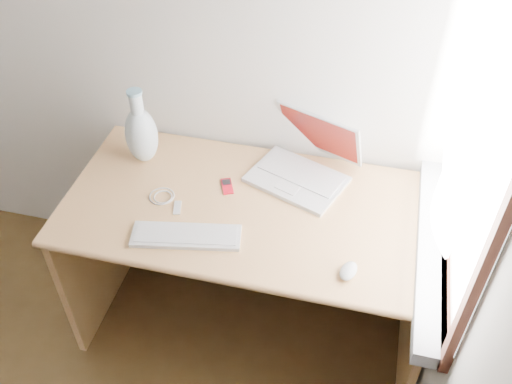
% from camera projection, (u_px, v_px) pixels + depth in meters
% --- Properties ---
extents(back_wall, '(3.50, 0.04, 2.60)m').
position_uv_depth(back_wall, '(35.00, 9.00, 2.32)').
color(back_wall, silver).
rests_on(back_wall, floor).
extents(window, '(0.11, 0.99, 1.10)m').
position_uv_depth(window, '(474.00, 140.00, 1.72)').
color(window, white).
rests_on(window, right_wall).
extents(desk, '(1.46, 0.73, 0.77)m').
position_uv_depth(desk, '(255.00, 229.00, 2.45)').
color(desk, tan).
rests_on(desk, floor).
extents(laptop, '(0.44, 0.43, 0.25)m').
position_uv_depth(laptop, '(299.00, 163.00, 2.33)').
color(laptop, silver).
rests_on(laptop, desk).
extents(external_keyboard, '(0.42, 0.20, 0.02)m').
position_uv_depth(external_keyboard, '(186.00, 236.00, 2.10)').
color(external_keyboard, silver).
rests_on(external_keyboard, desk).
extents(mouse, '(0.08, 0.10, 0.03)m').
position_uv_depth(mouse, '(348.00, 271.00, 1.97)').
color(mouse, silver).
rests_on(mouse, desk).
extents(ipod, '(0.07, 0.10, 0.01)m').
position_uv_depth(ipod, '(227.00, 186.00, 2.31)').
color(ipod, '#B00C1E').
rests_on(ipod, desk).
extents(cable_coil, '(0.11, 0.11, 0.01)m').
position_uv_depth(cable_coil, '(162.00, 196.00, 2.27)').
color(cable_coil, silver).
rests_on(cable_coil, desk).
extents(remote, '(0.04, 0.08, 0.01)m').
position_uv_depth(remote, '(177.00, 208.00, 2.22)').
color(remote, silver).
rests_on(remote, desk).
extents(vase, '(0.13, 0.13, 0.34)m').
position_uv_depth(vase, '(141.00, 133.00, 2.34)').
color(vase, white).
rests_on(vase, desk).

